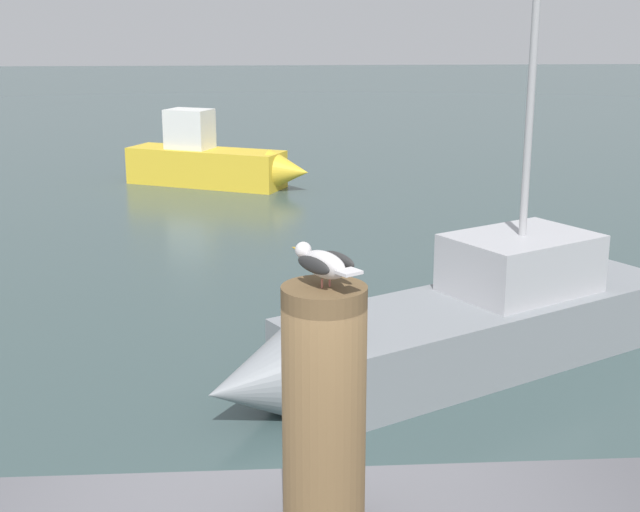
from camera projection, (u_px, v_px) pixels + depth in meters
mooring_post at (324, 412)px, 3.47m from camera, size 0.33×0.33×1.01m
seagull at (323, 263)px, 3.32m from camera, size 0.26×0.35×0.14m
boat_yellow at (217, 163)px, 18.90m from camera, size 4.03×2.53×1.59m
boat_grey at (440, 331)px, 9.08m from camera, size 5.45×3.88×4.26m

